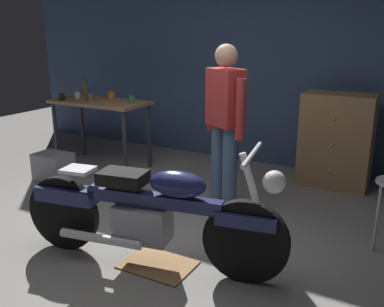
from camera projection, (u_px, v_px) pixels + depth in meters
ground_plane at (147, 243)px, 3.72m from camera, size 12.00×12.00×0.00m
back_wall at (265, 49)px, 5.63m from camera, size 8.00×0.12×3.10m
workbench at (100, 109)px, 5.64m from camera, size 1.30×0.64×0.90m
motorcycle at (149, 211)px, 3.28m from camera, size 2.17×0.73×1.00m
person_standing at (225, 121)px, 4.21m from camera, size 0.51×0.38×1.67m
wooden_dresser at (336, 141)px, 4.98m from camera, size 0.80×0.47×1.10m
drip_tray at (158, 264)px, 3.37m from camera, size 0.56×0.40×0.01m
storage_bin at (54, 167)px, 5.25m from camera, size 0.44×0.32×0.34m
mug_orange_travel at (111, 95)px, 5.77m from camera, size 0.12×0.08×0.09m
mug_white_ceramic at (77, 95)px, 5.77m from camera, size 0.10×0.07×0.09m
mug_brown_stoneware at (91, 97)px, 5.55m from camera, size 0.12×0.09×0.10m
mug_blue_enamel at (91, 94)px, 5.81m from camera, size 0.11×0.07×0.11m
mug_black_matte at (62, 97)px, 5.60m from camera, size 0.11×0.07×0.09m
mug_green_speckled at (132, 99)px, 5.42m from camera, size 0.10×0.07×0.09m
bottle at (85, 89)px, 6.02m from camera, size 0.06×0.06×0.24m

